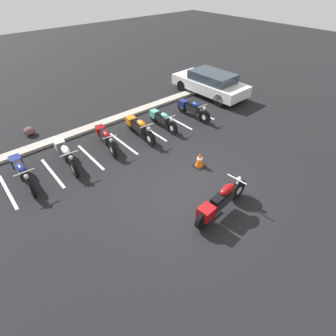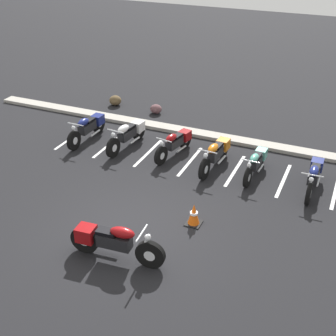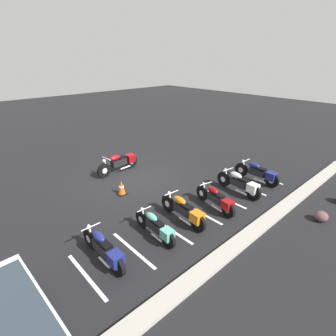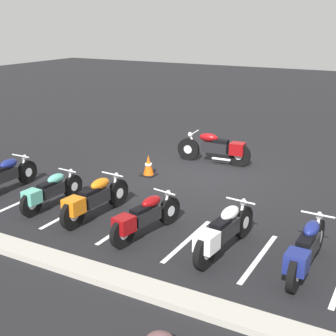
{
  "view_description": "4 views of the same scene",
  "coord_description": "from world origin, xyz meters",
  "px_view_note": "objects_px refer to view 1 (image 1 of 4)",
  "views": [
    {
      "loc": [
        -4.49,
        -4.19,
        5.97
      ],
      "look_at": [
        -0.08,
        0.98,
        0.62
      ],
      "focal_mm": 28.0,
      "sensor_mm": 36.0,
      "label": 1
    },
    {
      "loc": [
        4.74,
        -8.39,
        7.16
      ],
      "look_at": [
        0.37,
        1.62,
        1.07
      ],
      "focal_mm": 50.0,
      "sensor_mm": 36.0,
      "label": 2
    },
    {
      "loc": [
        6.54,
        9.35,
        5.34
      ],
      "look_at": [
        -0.34,
        1.9,
        0.98
      ],
      "focal_mm": 28.0,
      "sensor_mm": 36.0,
      "label": 3
    },
    {
      "loc": [
        -5.22,
        11.77,
        4.32
      ],
      "look_at": [
        0.27,
        1.81,
        0.64
      ],
      "focal_mm": 50.0,
      "sensor_mm": 36.0,
      "label": 4
    }
  ],
  "objects_px": {
    "landscape_rock_0": "(29,131)",
    "car_white": "(210,83)",
    "parked_bike_0": "(22,171)",
    "traffic_cone": "(200,160)",
    "motorcycle_maroon_featured": "(220,202)",
    "parked_bike_2": "(105,137)",
    "parked_bike_4": "(162,119)",
    "parked_bike_5": "(192,108)",
    "parked_bike_3": "(138,127)",
    "parked_bike_1": "(65,153)"
  },
  "relations": [
    {
      "from": "parked_bike_2",
      "to": "parked_bike_5",
      "type": "bearing_deg",
      "value": 95.38
    },
    {
      "from": "parked_bike_2",
      "to": "car_white",
      "type": "height_order",
      "value": "car_white"
    },
    {
      "from": "motorcycle_maroon_featured",
      "to": "car_white",
      "type": "distance_m",
      "value": 9.06
    },
    {
      "from": "parked_bike_1",
      "to": "parked_bike_5",
      "type": "distance_m",
      "value": 6.2
    },
    {
      "from": "motorcycle_maroon_featured",
      "to": "parked_bike_4",
      "type": "relative_size",
      "value": 1.19
    },
    {
      "from": "motorcycle_maroon_featured",
      "to": "parked_bike_4",
      "type": "xyz_separation_m",
      "value": [
        2.05,
        5.19,
        -0.08
      ]
    },
    {
      "from": "parked_bike_0",
      "to": "landscape_rock_0",
      "type": "relative_size",
      "value": 4.78
    },
    {
      "from": "parked_bike_3",
      "to": "landscape_rock_0",
      "type": "height_order",
      "value": "parked_bike_3"
    },
    {
      "from": "car_white",
      "to": "traffic_cone",
      "type": "relative_size",
      "value": 7.25
    },
    {
      "from": "parked_bike_3",
      "to": "parked_bike_5",
      "type": "height_order",
      "value": "parked_bike_3"
    },
    {
      "from": "parked_bike_3",
      "to": "landscape_rock_0",
      "type": "xyz_separation_m",
      "value": [
        -3.56,
        3.21,
        -0.28
      ]
    },
    {
      "from": "motorcycle_maroon_featured",
      "to": "parked_bike_3",
      "type": "height_order",
      "value": "motorcycle_maroon_featured"
    },
    {
      "from": "parked_bike_4",
      "to": "parked_bike_3",
      "type": "bearing_deg",
      "value": -87.22
    },
    {
      "from": "parked_bike_1",
      "to": "traffic_cone",
      "type": "height_order",
      "value": "parked_bike_1"
    },
    {
      "from": "parked_bike_5",
      "to": "traffic_cone",
      "type": "distance_m",
      "value": 3.94
    },
    {
      "from": "landscape_rock_0",
      "to": "traffic_cone",
      "type": "bearing_deg",
      "value": -57.72
    },
    {
      "from": "motorcycle_maroon_featured",
      "to": "parked_bike_0",
      "type": "bearing_deg",
      "value": 122.28
    },
    {
      "from": "parked_bike_0",
      "to": "parked_bike_3",
      "type": "xyz_separation_m",
      "value": [
        4.72,
        -0.1,
        -0.0
      ]
    },
    {
      "from": "parked_bike_1",
      "to": "car_white",
      "type": "relative_size",
      "value": 0.51
    },
    {
      "from": "parked_bike_1",
      "to": "parked_bike_3",
      "type": "distance_m",
      "value": 3.18
    },
    {
      "from": "motorcycle_maroon_featured",
      "to": "parked_bike_0",
      "type": "xyz_separation_m",
      "value": [
        -3.94,
        5.28,
        -0.03
      ]
    },
    {
      "from": "motorcycle_maroon_featured",
      "to": "car_white",
      "type": "relative_size",
      "value": 0.54
    },
    {
      "from": "parked_bike_4",
      "to": "parked_bike_5",
      "type": "bearing_deg",
      "value": 87.14
    },
    {
      "from": "parked_bike_5",
      "to": "parked_bike_2",
      "type": "bearing_deg",
      "value": -95.45
    },
    {
      "from": "parked_bike_3",
      "to": "landscape_rock_0",
      "type": "bearing_deg",
      "value": -128.16
    },
    {
      "from": "parked_bike_2",
      "to": "parked_bike_3",
      "type": "relative_size",
      "value": 0.93
    },
    {
      "from": "parked_bike_0",
      "to": "parked_bike_2",
      "type": "distance_m",
      "value": 3.25
    },
    {
      "from": "motorcycle_maroon_featured",
      "to": "traffic_cone",
      "type": "height_order",
      "value": "motorcycle_maroon_featured"
    },
    {
      "from": "parked_bike_0",
      "to": "traffic_cone",
      "type": "bearing_deg",
      "value": 59.01
    },
    {
      "from": "motorcycle_maroon_featured",
      "to": "parked_bike_2",
      "type": "height_order",
      "value": "motorcycle_maroon_featured"
    },
    {
      "from": "parked_bike_0",
      "to": "car_white",
      "type": "xyz_separation_m",
      "value": [
        10.43,
        1.03,
        0.22
      ]
    },
    {
      "from": "parked_bike_3",
      "to": "car_white",
      "type": "bearing_deg",
      "value": 105.05
    },
    {
      "from": "parked_bike_5",
      "to": "traffic_cone",
      "type": "height_order",
      "value": "parked_bike_5"
    },
    {
      "from": "parked_bike_1",
      "to": "parked_bike_5",
      "type": "xyz_separation_m",
      "value": [
        6.19,
        -0.32,
        -0.02
      ]
    },
    {
      "from": "parked_bike_1",
      "to": "parked_bike_2",
      "type": "distance_m",
      "value": 1.7
    },
    {
      "from": "landscape_rock_0",
      "to": "parked_bike_2",
      "type": "bearing_deg",
      "value": -54.93
    },
    {
      "from": "parked_bike_3",
      "to": "traffic_cone",
      "type": "height_order",
      "value": "parked_bike_3"
    },
    {
      "from": "motorcycle_maroon_featured",
      "to": "parked_bike_0",
      "type": "relative_size",
      "value": 1.06
    },
    {
      "from": "parked_bike_1",
      "to": "landscape_rock_0",
      "type": "relative_size",
      "value": 4.79
    },
    {
      "from": "parked_bike_3",
      "to": "parked_bike_4",
      "type": "distance_m",
      "value": 1.28
    },
    {
      "from": "parked_bike_5",
      "to": "parked_bike_1",
      "type": "bearing_deg",
      "value": -93.22
    },
    {
      "from": "parked_bike_3",
      "to": "traffic_cone",
      "type": "xyz_separation_m",
      "value": [
        0.47,
        -3.17,
        -0.18
      ]
    },
    {
      "from": "motorcycle_maroon_featured",
      "to": "parked_bike_2",
      "type": "distance_m",
      "value": 5.47
    },
    {
      "from": "parked_bike_0",
      "to": "landscape_rock_0",
      "type": "xyz_separation_m",
      "value": [
        1.16,
        3.11,
        -0.28
      ]
    },
    {
      "from": "parked_bike_2",
      "to": "parked_bike_5",
      "type": "height_order",
      "value": "parked_bike_5"
    },
    {
      "from": "parked_bike_0",
      "to": "car_white",
      "type": "height_order",
      "value": "car_white"
    },
    {
      "from": "landscape_rock_0",
      "to": "car_white",
      "type": "bearing_deg",
      "value": -12.65
    },
    {
      "from": "motorcycle_maroon_featured",
      "to": "parked_bike_4",
      "type": "distance_m",
      "value": 5.58
    },
    {
      "from": "parked_bike_4",
      "to": "landscape_rock_0",
      "type": "relative_size",
      "value": 4.25
    },
    {
      "from": "parked_bike_3",
      "to": "parked_bike_0",
      "type": "bearing_deg",
      "value": -87.34
    }
  ]
}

